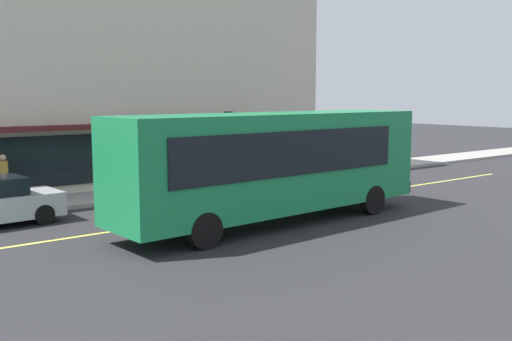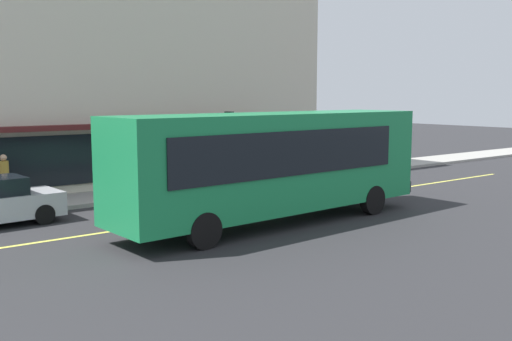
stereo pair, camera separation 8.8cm
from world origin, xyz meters
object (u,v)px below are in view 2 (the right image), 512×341
object	(u,v)px
traffic_light	(230,130)
bus	(275,161)
pedestrian_near_storefront	(4,174)
pedestrian_by_curb	(171,164)
car_black	(337,167)

from	to	relation	value
traffic_light	bus	bearing A→B (deg)	-114.05
bus	pedestrian_near_storefront	distance (m)	10.10
pedestrian_by_curb	traffic_light	bearing A→B (deg)	-7.85
bus	traffic_light	bearing A→B (deg)	65.95
pedestrian_by_curb	pedestrian_near_storefront	xyz separation A→B (m)	(-6.41, 0.82, 0.04)
car_black	pedestrian_near_storefront	bearing A→B (deg)	167.35
pedestrian_by_curb	pedestrian_near_storefront	size ratio (longest dim) A/B	0.96
car_black	pedestrian_by_curb	world-z (taller)	pedestrian_by_curb
pedestrian_near_storefront	traffic_light	bearing A→B (deg)	-7.44
bus	pedestrian_near_storefront	xyz separation A→B (m)	(-6.10, 8.02, -0.75)
traffic_light	pedestrian_by_curb	distance (m)	3.07
pedestrian_near_storefront	bus	bearing A→B (deg)	-52.75
pedestrian_by_curb	pedestrian_near_storefront	world-z (taller)	pedestrian_near_storefront
car_black	pedestrian_near_storefront	distance (m)	14.19
traffic_light	pedestrian_by_curb	size ratio (longest dim) A/B	1.86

